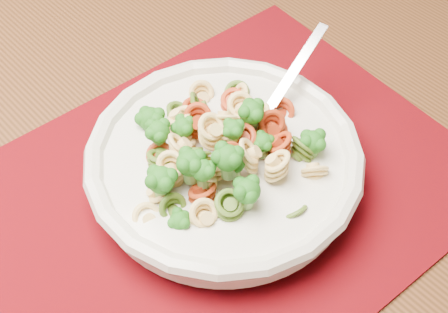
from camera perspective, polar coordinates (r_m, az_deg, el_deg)
dining_table at (r=0.78m, az=-7.93°, el=-4.04°), size 1.39×1.01×0.70m
placemat at (r=0.65m, az=-0.41°, el=-3.13°), size 0.54×0.43×0.00m
pasta_bowl at (r=0.63m, az=0.00°, el=-0.50°), size 0.28×0.28×0.05m
pasta_broccoli_heap at (r=0.62m, az=-0.00°, el=0.35°), size 0.24×0.24×0.06m
fork at (r=0.64m, az=3.24°, el=2.93°), size 0.18×0.09×0.08m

